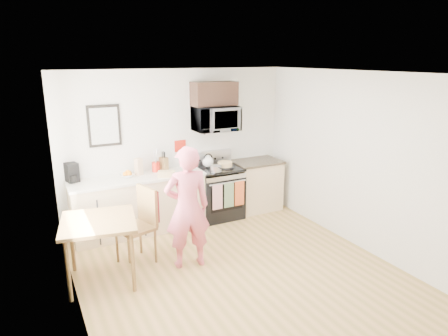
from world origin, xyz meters
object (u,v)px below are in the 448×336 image
person (187,208)px  chair (144,214)px  cake (225,165)px  dining_table (99,227)px  microwave (215,119)px  range (218,193)px

person → chair: (-0.47, 0.44, -0.16)m
chair → cake: bearing=9.7°
dining_table → cake: 2.66m
microwave → dining_table: bearing=-149.6°
range → cake: size_ratio=3.83×
cake → microwave: bearing=118.7°
person → dining_table: 1.15m
person → dining_table: person is taller
dining_table → range: bearing=28.4°
person → cake: 1.80m
range → microwave: 1.33m
microwave → range: bearing=-89.9°
cake → dining_table: bearing=-153.9°
person → dining_table: size_ratio=1.87×
cake → range: bearing=143.6°
microwave → cake: 0.81m
microwave → person: (-1.14, -1.47, -0.92)m
chair → cake: chair is taller
person → dining_table: bearing=1.8°
range → dining_table: (-2.28, -1.23, 0.30)m
microwave → chair: (-1.62, -1.03, -1.08)m
microwave → person: bearing=-127.9°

